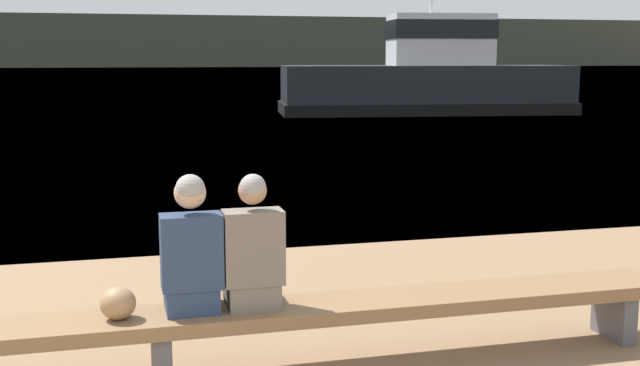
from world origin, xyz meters
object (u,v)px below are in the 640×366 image
object	(u,v)px
shopping_bag	(118,303)
tugboat_red	(428,82)
bench_main	(160,327)
person_right	(253,252)
person_left	(191,253)

from	to	relation	value
shopping_bag	tugboat_red	world-z (taller)	tugboat_red
bench_main	person_right	xyz separation A→B (m)	(0.63, 0.01, 0.47)
bench_main	person_right	distance (m)	0.78
person_left	person_right	world-z (taller)	person_left
person_left	person_right	xyz separation A→B (m)	(0.41, 0.00, -0.02)
bench_main	shopping_bag	world-z (taller)	shopping_bag
bench_main	person_left	distance (m)	0.53
person_right	shopping_bag	xyz separation A→B (m)	(-0.90, -0.03, -0.28)
person_right	bench_main	bearing A→B (deg)	-179.21
bench_main	shopping_bag	xyz separation A→B (m)	(-0.27, -0.02, 0.19)
bench_main	person_right	bearing A→B (deg)	0.79
person_right	tugboat_red	bearing A→B (deg)	65.21
bench_main	tugboat_red	size ratio (longest dim) A/B	0.66
person_right	shopping_bag	size ratio (longest dim) A/B	4.00
bench_main	person_right	world-z (taller)	person_right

